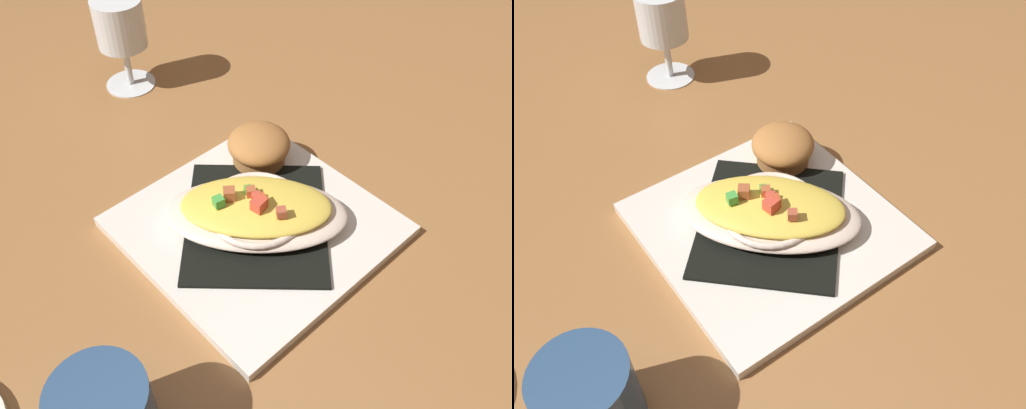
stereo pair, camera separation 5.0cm
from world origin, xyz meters
The scene contains 6 objects.
ground_plane centered at (0.00, 0.00, 0.00)m, with size 2.60×2.60×0.00m, color #99673A.
square_plate centered at (0.00, 0.00, 0.01)m, with size 0.27×0.27×0.01m, color silver.
folded_napkin centered at (0.00, 0.00, 0.02)m, with size 0.16×0.18×0.00m, color black.
gratin_dish centered at (0.00, 0.00, 0.03)m, with size 0.22×0.23×0.05m.
muffin centered at (-0.08, 0.07, 0.04)m, with size 0.08×0.08×0.05m.
stemmed_glass centered at (-0.35, 0.02, 0.09)m, with size 0.07×0.07×0.14m.
Camera 1 is at (0.34, -0.25, 0.49)m, focal length 38.77 mm.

